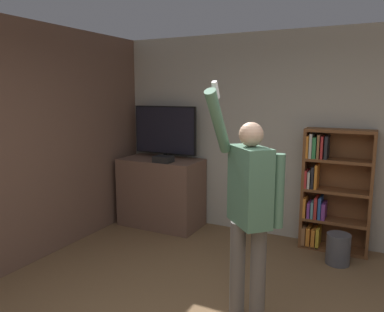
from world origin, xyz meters
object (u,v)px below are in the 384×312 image
person (249,204)px  waste_bin (338,249)px  bookshelf (329,191)px  game_console (163,159)px  television (165,131)px

person → waste_bin: size_ratio=5.73×
bookshelf → waste_bin: bookshelf is taller
game_console → bookshelf: (2.12, 0.39, -0.28)m
game_console → bookshelf: bearing=10.5°
bookshelf → waste_bin: size_ratio=4.26×
television → bookshelf: television is taller
television → game_console: (0.15, -0.32, -0.34)m
waste_bin → game_console: bearing=179.8°
game_console → waste_bin: (2.30, -0.01, -0.85)m
person → waste_bin: bearing=114.3°
television → game_console: bearing=-64.0°
bookshelf → person: bearing=-102.5°
television → waste_bin: size_ratio=2.81×
game_console → television: bearing=116.0°
bookshelf → game_console: bearing=-169.5°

